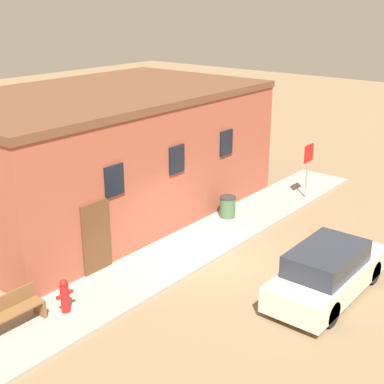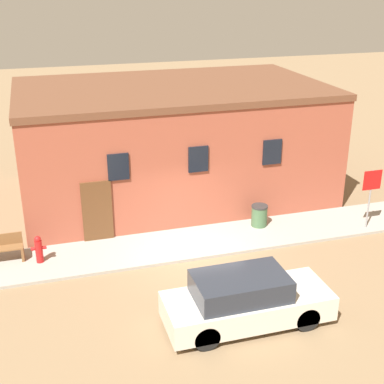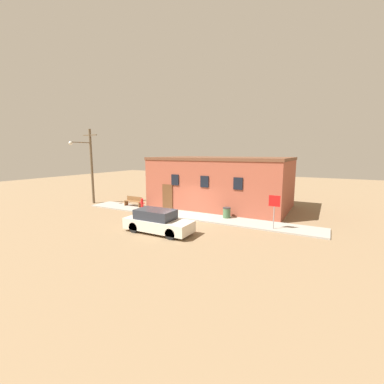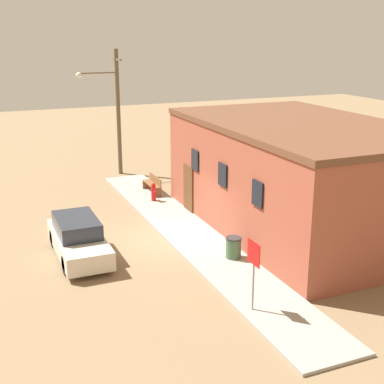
{
  "view_description": "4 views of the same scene",
  "coord_description": "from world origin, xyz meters",
  "px_view_note": "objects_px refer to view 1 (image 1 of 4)",
  "views": [
    {
      "loc": [
        -11.72,
        -8.57,
        7.46
      ],
      "look_at": [
        0.23,
        1.1,
        1.91
      ],
      "focal_mm": 50.0,
      "sensor_mm": 36.0,
      "label": 1
    },
    {
      "loc": [
        -4.34,
        -14.22,
        8.49
      ],
      "look_at": [
        0.23,
        1.1,
        1.91
      ],
      "focal_mm": 50.0,
      "sensor_mm": 36.0,
      "label": 2
    },
    {
      "loc": [
        9.44,
        -15.9,
        4.88
      ],
      "look_at": [
        0.23,
        1.1,
        1.91
      ],
      "focal_mm": 24.0,
      "sensor_mm": 36.0,
      "label": 3
    },
    {
      "loc": [
        18.79,
        -6.71,
        7.95
      ],
      "look_at": [
        0.23,
        1.1,
        1.91
      ],
      "focal_mm": 50.0,
      "sensor_mm": 36.0,
      "label": 4
    }
  ],
  "objects_px": {
    "fire_hydrant": "(65,296)",
    "bench": "(8,313)",
    "stop_sign": "(308,160)",
    "parked_car": "(328,272)",
    "trash_bin": "(228,207)"
  },
  "relations": [
    {
      "from": "fire_hydrant",
      "to": "stop_sign",
      "type": "height_order",
      "value": "stop_sign"
    },
    {
      "from": "fire_hydrant",
      "to": "parked_car",
      "type": "relative_size",
      "value": 0.21
    },
    {
      "from": "bench",
      "to": "parked_car",
      "type": "distance_m",
      "value": 8.11
    },
    {
      "from": "trash_bin",
      "to": "parked_car",
      "type": "height_order",
      "value": "parked_car"
    },
    {
      "from": "fire_hydrant",
      "to": "bench",
      "type": "relative_size",
      "value": 0.52
    },
    {
      "from": "bench",
      "to": "trash_bin",
      "type": "bearing_deg",
      "value": 0.2
    },
    {
      "from": "bench",
      "to": "parked_car",
      "type": "bearing_deg",
      "value": -38.5
    },
    {
      "from": "fire_hydrant",
      "to": "stop_sign",
      "type": "distance_m",
      "value": 11.27
    },
    {
      "from": "stop_sign",
      "to": "trash_bin",
      "type": "relative_size",
      "value": 2.77
    },
    {
      "from": "stop_sign",
      "to": "bench",
      "type": "height_order",
      "value": "stop_sign"
    },
    {
      "from": "bench",
      "to": "trash_bin",
      "type": "distance_m",
      "value": 8.92
    },
    {
      "from": "fire_hydrant",
      "to": "bench",
      "type": "xyz_separation_m",
      "value": [
        -1.33,
        0.42,
        -0.01
      ]
    },
    {
      "from": "bench",
      "to": "parked_car",
      "type": "relative_size",
      "value": 0.4
    },
    {
      "from": "bench",
      "to": "trash_bin",
      "type": "height_order",
      "value": "bench"
    },
    {
      "from": "parked_car",
      "to": "stop_sign",
      "type": "bearing_deg",
      "value": 31.98
    }
  ]
}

